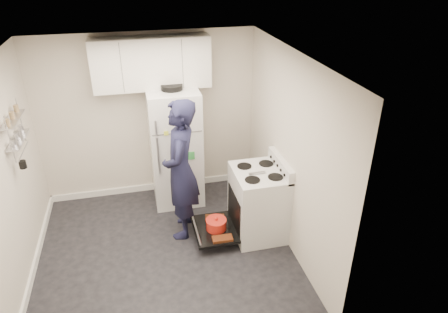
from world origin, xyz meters
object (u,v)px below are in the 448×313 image
object	(u,v)px
open_oven_door	(215,227)
refrigerator	(175,147)
person	(181,170)
electric_range	(257,203)

from	to	relation	value
open_oven_door	refrigerator	distance (m)	1.36
refrigerator	person	distance (m)	0.84
electric_range	open_oven_door	xyz separation A→B (m)	(-0.58, -0.01, -0.28)
open_oven_door	person	distance (m)	0.90
electric_range	refrigerator	bearing A→B (deg)	130.17
electric_range	open_oven_door	distance (m)	0.64
electric_range	refrigerator	xyz separation A→B (m)	(-0.93, 1.10, 0.42)
refrigerator	person	bearing A→B (deg)	-92.42
open_oven_door	refrigerator	bearing A→B (deg)	107.49
refrigerator	person	xyz separation A→B (m)	(-0.04, -0.84, 0.07)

